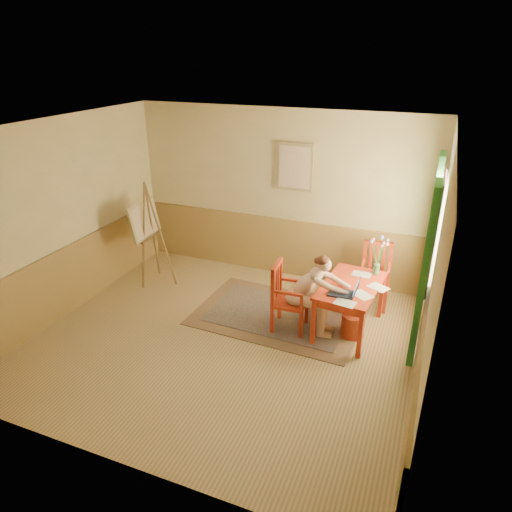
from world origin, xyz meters
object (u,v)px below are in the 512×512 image
at_px(table, 351,290).
at_px(chair_back, 375,275).
at_px(easel, 147,224).
at_px(figure, 311,290).
at_px(chair_left, 287,297).
at_px(laptop, 346,291).

distance_m(table, chair_back, 0.92).
bearing_deg(easel, figure, -9.99).
distance_m(chair_back, easel, 3.69).
bearing_deg(table, chair_back, 76.96).
height_order(chair_left, figure, figure).
relative_size(chair_left, easel, 0.57).
relative_size(table, chair_left, 1.28).
distance_m(table, laptop, 0.34).
bearing_deg(figure, laptop, -8.68).
height_order(chair_left, easel, easel).
height_order(laptop, easel, easel).
bearing_deg(easel, chair_back, 9.52).
xyz_separation_m(table, easel, (-3.40, 0.28, 0.39)).
xyz_separation_m(table, laptop, (-0.01, -0.31, 0.14)).
distance_m(chair_left, chair_back, 1.54).
relative_size(laptop, easel, 0.23).
xyz_separation_m(chair_back, laptop, (-0.22, -1.19, 0.28)).
relative_size(figure, laptop, 2.91).
distance_m(table, figure, 0.54).
distance_m(table, chair_left, 0.87).
xyz_separation_m(laptop, easel, (-3.39, 0.59, 0.26)).
height_order(chair_back, figure, figure).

